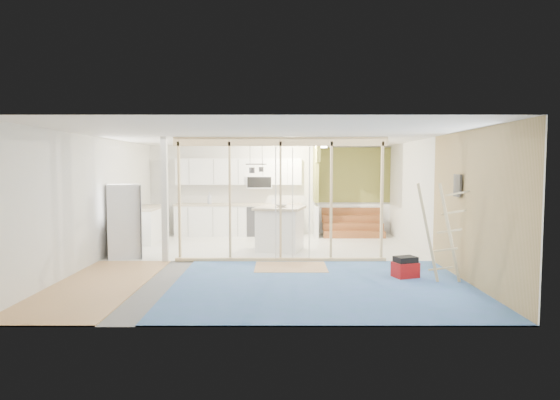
{
  "coord_description": "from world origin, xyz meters",
  "views": [
    {
      "loc": [
        0.29,
        -9.65,
        1.97
      ],
      "look_at": [
        0.29,
        0.6,
        1.25
      ],
      "focal_mm": 30.0,
      "sensor_mm": 36.0,
      "label": 1
    }
  ],
  "objects_px": {
    "fridge": "(125,221)",
    "toolbox": "(405,268)",
    "island": "(280,229)",
    "ladder": "(441,232)"
  },
  "relations": [
    {
      "from": "island",
      "to": "ladder",
      "type": "bearing_deg",
      "value": -33.71
    },
    {
      "from": "toolbox",
      "to": "island",
      "type": "bearing_deg",
      "value": 109.63
    },
    {
      "from": "fridge",
      "to": "toolbox",
      "type": "bearing_deg",
      "value": -36.77
    },
    {
      "from": "fridge",
      "to": "toolbox",
      "type": "height_order",
      "value": "fridge"
    },
    {
      "from": "island",
      "to": "toolbox",
      "type": "xyz_separation_m",
      "value": [
        2.24,
        -2.75,
        -0.33
      ]
    },
    {
      "from": "fridge",
      "to": "island",
      "type": "distance_m",
      "value": 3.49
    },
    {
      "from": "ladder",
      "to": "fridge",
      "type": "bearing_deg",
      "value": -175.6
    },
    {
      "from": "fridge",
      "to": "toolbox",
      "type": "relative_size",
      "value": 3.28
    },
    {
      "from": "island",
      "to": "ladder",
      "type": "xyz_separation_m",
      "value": [
        2.77,
        -3.03,
        0.35
      ]
    },
    {
      "from": "island",
      "to": "ladder",
      "type": "distance_m",
      "value": 4.12
    }
  ]
}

